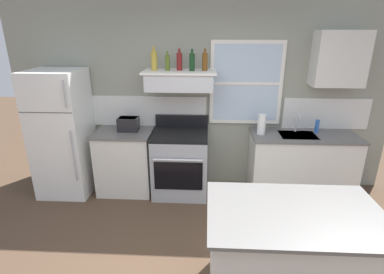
{
  "coord_description": "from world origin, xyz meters",
  "views": [
    {
      "loc": [
        0.12,
        -2.01,
        2.27
      ],
      "look_at": [
        -0.05,
        1.2,
        1.1
      ],
      "focal_mm": 28.05,
      "sensor_mm": 36.0,
      "label": 1
    }
  ],
  "objects_px": {
    "kitchen_island": "(290,258)",
    "bottle_dark_green_wine": "(192,62)",
    "stove_range": "(180,163)",
    "bottle_olive_oil_square": "(168,63)",
    "bottle_red_label_wine": "(179,61)",
    "dish_soap_bottle": "(317,126)",
    "refrigerator": "(63,134)",
    "paper_towel_roll": "(262,124)",
    "bottle_amber_wine": "(205,61)",
    "bottle_champagne_gold_foil": "(154,61)",
    "toaster": "(128,124)"
  },
  "relations": [
    {
      "from": "kitchen_island",
      "to": "bottle_dark_green_wine",
      "type": "bearing_deg",
      "value": 115.89
    },
    {
      "from": "stove_range",
      "to": "bottle_olive_oil_square",
      "type": "bearing_deg",
      "value": 150.83
    },
    {
      "from": "bottle_red_label_wine",
      "to": "dish_soap_bottle",
      "type": "distance_m",
      "value": 2.08
    },
    {
      "from": "dish_soap_bottle",
      "to": "bottle_red_label_wine",
      "type": "bearing_deg",
      "value": 179.99
    },
    {
      "from": "refrigerator",
      "to": "dish_soap_bottle",
      "type": "height_order",
      "value": "refrigerator"
    },
    {
      "from": "bottle_red_label_wine",
      "to": "paper_towel_roll",
      "type": "xyz_separation_m",
      "value": [
        1.11,
        -0.1,
        -0.82
      ]
    },
    {
      "from": "stove_range",
      "to": "paper_towel_roll",
      "type": "distance_m",
      "value": 1.25
    },
    {
      "from": "bottle_red_label_wine",
      "to": "bottle_amber_wine",
      "type": "height_order",
      "value": "bottle_amber_wine"
    },
    {
      "from": "stove_range",
      "to": "bottle_amber_wine",
      "type": "xyz_separation_m",
      "value": [
        0.33,
        0.12,
        1.4
      ]
    },
    {
      "from": "bottle_red_label_wine",
      "to": "bottle_amber_wine",
      "type": "bearing_deg",
      "value": -3.16
    },
    {
      "from": "kitchen_island",
      "to": "stove_range",
      "type": "bearing_deg",
      "value": 120.87
    },
    {
      "from": "bottle_red_label_wine",
      "to": "bottle_dark_green_wine",
      "type": "relative_size",
      "value": 1.0
    },
    {
      "from": "bottle_champagne_gold_foil",
      "to": "bottle_dark_green_wine",
      "type": "height_order",
      "value": "bottle_champagne_gold_foil"
    },
    {
      "from": "dish_soap_bottle",
      "to": "paper_towel_roll",
      "type": "bearing_deg",
      "value": -172.64
    },
    {
      "from": "kitchen_island",
      "to": "bottle_olive_oil_square",
      "type": "bearing_deg",
      "value": 123.17
    },
    {
      "from": "refrigerator",
      "to": "kitchen_island",
      "type": "relative_size",
      "value": 1.26
    },
    {
      "from": "bottle_olive_oil_square",
      "to": "kitchen_island",
      "type": "relative_size",
      "value": 0.18
    },
    {
      "from": "refrigerator",
      "to": "dish_soap_bottle",
      "type": "distance_m",
      "value": 3.54
    },
    {
      "from": "stove_range",
      "to": "dish_soap_bottle",
      "type": "xyz_separation_m",
      "value": [
        1.88,
        0.14,
        0.54
      ]
    },
    {
      "from": "bottle_champagne_gold_foil",
      "to": "bottle_dark_green_wine",
      "type": "relative_size",
      "value": 1.09
    },
    {
      "from": "bottle_red_label_wine",
      "to": "dish_soap_bottle",
      "type": "relative_size",
      "value": 1.54
    },
    {
      "from": "toaster",
      "to": "bottle_amber_wine",
      "type": "bearing_deg",
      "value": 2.26
    },
    {
      "from": "paper_towel_roll",
      "to": "kitchen_island",
      "type": "xyz_separation_m",
      "value": [
        -0.02,
        -1.85,
        -0.59
      ]
    },
    {
      "from": "toaster",
      "to": "stove_range",
      "type": "bearing_deg",
      "value": -6.05
    },
    {
      "from": "bottle_olive_oil_square",
      "to": "bottle_red_label_wine",
      "type": "relative_size",
      "value": 0.9
    },
    {
      "from": "bottle_dark_green_wine",
      "to": "paper_towel_roll",
      "type": "height_order",
      "value": "bottle_dark_green_wine"
    },
    {
      "from": "paper_towel_roll",
      "to": "bottle_amber_wine",
      "type": "bearing_deg",
      "value": 174.01
    },
    {
      "from": "stove_range",
      "to": "dish_soap_bottle",
      "type": "bearing_deg",
      "value": 4.18
    },
    {
      "from": "bottle_dark_green_wine",
      "to": "paper_towel_roll",
      "type": "distance_m",
      "value": 1.25
    },
    {
      "from": "toaster",
      "to": "kitchen_island",
      "type": "bearing_deg",
      "value": -46.17
    },
    {
      "from": "bottle_champagne_gold_foil",
      "to": "bottle_dark_green_wine",
      "type": "distance_m",
      "value": 0.5
    },
    {
      "from": "paper_towel_roll",
      "to": "dish_soap_bottle",
      "type": "height_order",
      "value": "paper_towel_roll"
    },
    {
      "from": "refrigerator",
      "to": "stove_range",
      "type": "xyz_separation_m",
      "value": [
        1.65,
        0.02,
        -0.41
      ]
    },
    {
      "from": "paper_towel_roll",
      "to": "bottle_dark_green_wine",
      "type": "bearing_deg",
      "value": 176.82
    },
    {
      "from": "refrigerator",
      "to": "bottle_amber_wine",
      "type": "height_order",
      "value": "bottle_amber_wine"
    },
    {
      "from": "bottle_amber_wine",
      "to": "kitchen_island",
      "type": "xyz_separation_m",
      "value": [
        0.76,
        -1.93,
        -1.41
      ]
    },
    {
      "from": "bottle_olive_oil_square",
      "to": "bottle_dark_green_wine",
      "type": "relative_size",
      "value": 0.9
    },
    {
      "from": "bottle_olive_oil_square",
      "to": "paper_towel_roll",
      "type": "distance_m",
      "value": 1.5
    },
    {
      "from": "bottle_amber_wine",
      "to": "toaster",
      "type": "bearing_deg",
      "value": -177.74
    },
    {
      "from": "bottle_olive_oil_square",
      "to": "stove_range",
      "type": "bearing_deg",
      "value": -29.17
    },
    {
      "from": "bottle_amber_wine",
      "to": "dish_soap_bottle",
      "type": "bearing_deg",
      "value": 0.67
    },
    {
      "from": "bottle_olive_oil_square",
      "to": "kitchen_island",
      "type": "xyz_separation_m",
      "value": [
        1.24,
        -1.9,
        -1.39
      ]
    },
    {
      "from": "bottle_dark_green_wine",
      "to": "refrigerator",
      "type": "bearing_deg",
      "value": -176.44
    },
    {
      "from": "bottle_red_label_wine",
      "to": "bottle_dark_green_wine",
      "type": "xyz_separation_m",
      "value": [
        0.17,
        -0.05,
        -0.0
      ]
    },
    {
      "from": "stove_range",
      "to": "bottle_amber_wine",
      "type": "bearing_deg",
      "value": 20.11
    },
    {
      "from": "stove_range",
      "to": "bottle_dark_green_wine",
      "type": "relative_size",
      "value": 3.94
    },
    {
      "from": "dish_soap_bottle",
      "to": "bottle_amber_wine",
      "type": "bearing_deg",
      "value": -179.33
    },
    {
      "from": "bottle_dark_green_wine",
      "to": "dish_soap_bottle",
      "type": "bearing_deg",
      "value": 1.58
    },
    {
      "from": "bottle_olive_oil_square",
      "to": "dish_soap_bottle",
      "type": "height_order",
      "value": "bottle_olive_oil_square"
    },
    {
      "from": "toaster",
      "to": "bottle_red_label_wine",
      "type": "xyz_separation_m",
      "value": [
        0.72,
        0.06,
        0.85
      ]
    }
  ]
}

